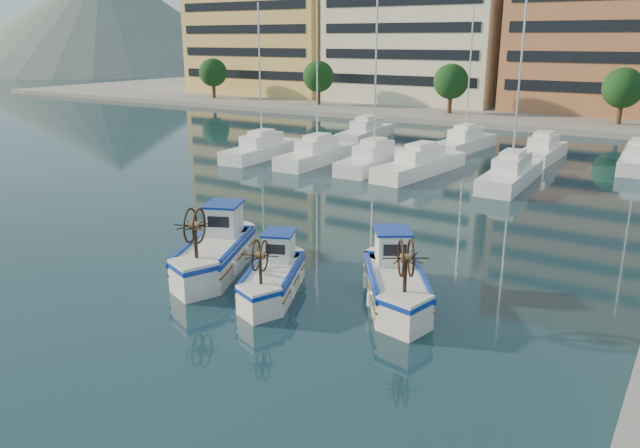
# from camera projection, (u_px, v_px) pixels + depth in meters

# --- Properties ---
(ground) EXTENTS (300.00, 300.00, 0.00)m
(ground) POSITION_uv_depth(u_px,v_px,m) (272.00, 303.00, 22.01)
(ground) COLOR #1A3844
(ground) RESTS_ON ground
(hill_west) EXTENTS (180.00, 180.00, 60.00)m
(hill_west) POSITION_uv_depth(u_px,v_px,m) (111.00, 70.00, 182.72)
(hill_west) COLOR slate
(hill_west) RESTS_ON ground
(yacht_marina) EXTENTS (38.10, 21.36, 11.50)m
(yacht_marina) POSITION_uv_depth(u_px,v_px,m) (454.00, 156.00, 46.44)
(yacht_marina) COLOR white
(yacht_marina) RESTS_ON ground
(fishing_boat_a) EXTENTS (3.76, 5.23, 3.15)m
(fishing_boat_a) POSITION_uv_depth(u_px,v_px,m) (216.00, 249.00, 24.95)
(fishing_boat_a) COLOR silver
(fishing_boat_a) RESTS_ON ground
(fishing_boat_b) EXTENTS (3.08, 4.29, 2.59)m
(fishing_boat_b) POSITION_uv_depth(u_px,v_px,m) (273.00, 274.00, 22.76)
(fishing_boat_b) COLOR silver
(fishing_boat_b) RESTS_ON ground
(fishing_boat_c) EXTENTS (4.07, 4.81, 2.94)m
(fishing_boat_c) POSITION_uv_depth(u_px,v_px,m) (396.00, 280.00, 21.99)
(fishing_boat_c) COLOR silver
(fishing_boat_c) RESTS_ON ground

